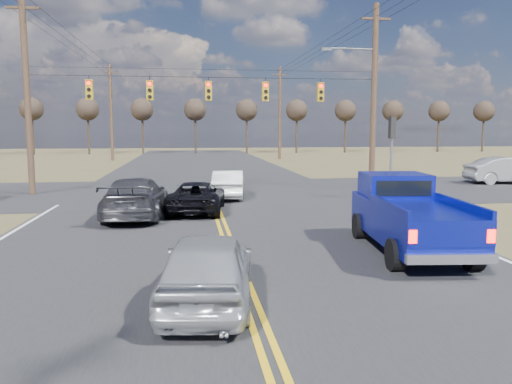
{
  "coord_description": "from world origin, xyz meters",
  "views": [
    {
      "loc": [
        -1.15,
        -8.51,
        3.34
      ],
      "look_at": [
        0.82,
        5.84,
        1.5
      ],
      "focal_mm": 35.0,
      "sensor_mm": 36.0,
      "label": 1
    }
  ],
  "objects": [
    {
      "name": "ground",
      "position": [
        0.0,
        0.0,
        0.0
      ],
      "size": [
        160.0,
        160.0,
        0.0
      ],
      "primitive_type": "plane",
      "color": "brown",
      "rests_on": "ground"
    },
    {
      "name": "signal_gantry",
      "position": [
        0.5,
        17.79,
        5.06
      ],
      "size": [
        19.6,
        4.83,
        10.0
      ],
      "color": "#473323",
      "rests_on": "ground"
    },
    {
      "name": "black_suv",
      "position": [
        -0.8,
        11.49,
        0.62
      ],
      "size": [
        2.61,
        4.7,
        1.24
      ],
      "primitive_type": "imported",
      "rotation": [
        0.0,
        0.0,
        3.01
      ],
      "color": "black",
      "rests_on": "ground"
    },
    {
      "name": "road_cross",
      "position": [
        0.0,
        18.0,
        0.0
      ],
      "size": [
        120.0,
        12.0,
        0.02
      ],
      "primitive_type": "cube",
      "color": "#28282B",
      "rests_on": "ground"
    },
    {
      "name": "treeline",
      "position": [
        0.0,
        26.96,
        5.7
      ],
      "size": [
        87.0,
        117.8,
        7.4
      ],
      "color": "#33261C",
      "rests_on": "ground"
    },
    {
      "name": "white_car_queue",
      "position": [
        0.8,
        15.5,
        0.67
      ],
      "size": [
        1.89,
        4.21,
        1.34
      ],
      "primitive_type": "imported",
      "rotation": [
        0.0,
        0.0,
        3.02
      ],
      "color": "white",
      "rests_on": "ground"
    },
    {
      "name": "cross_car_east_near",
      "position": [
        18.24,
        19.53,
        0.81
      ],
      "size": [
        2.01,
        4.99,
        1.61
      ],
      "primitive_type": "imported",
      "rotation": [
        0.0,
        0.0,
        1.51
      ],
      "color": "gray",
      "rests_on": "ground"
    },
    {
      "name": "dgrey_car_queue",
      "position": [
        -3.12,
        10.6,
        0.76
      ],
      "size": [
        2.32,
        5.29,
        1.51
      ],
      "primitive_type": "imported",
      "rotation": [
        0.0,
        0.0,
        3.1
      ],
      "color": "#343439",
      "rests_on": "ground"
    },
    {
      "name": "road_main",
      "position": [
        0.0,
        10.0,
        0.0
      ],
      "size": [
        14.0,
        120.0,
        0.02
      ],
      "primitive_type": "cube",
      "color": "#28282B",
      "rests_on": "ground"
    },
    {
      "name": "pickup_truck",
      "position": [
        4.78,
        4.21,
        0.99
      ],
      "size": [
        2.6,
        5.59,
        2.03
      ],
      "rotation": [
        0.0,
        0.0,
        -0.1
      ],
      "color": "black",
      "rests_on": "ground"
    },
    {
      "name": "utility_poles",
      "position": [
        0.0,
        17.0,
        5.23
      ],
      "size": [
        19.6,
        58.32,
        10.0
      ],
      "color": "#473323",
      "rests_on": "ground"
    },
    {
      "name": "silver_suv",
      "position": [
        -0.8,
        0.79,
        0.71
      ],
      "size": [
        2.21,
        4.36,
        1.42
      ],
      "primitive_type": "imported",
      "rotation": [
        0.0,
        0.0,
        3.01
      ],
      "color": "#9D9FA5",
      "rests_on": "ground"
    }
  ]
}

